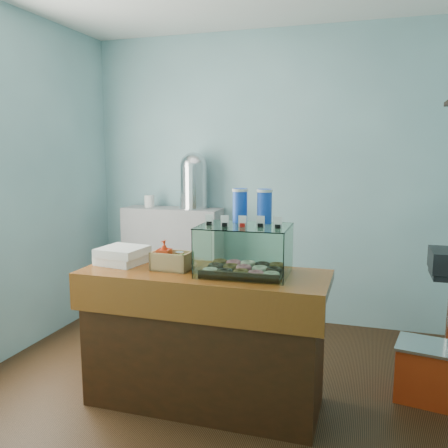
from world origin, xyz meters
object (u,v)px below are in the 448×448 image
(display_case, at_px, (246,247))
(coffee_urn, at_px, (194,179))
(counter, at_px, (204,337))
(red_cooler, at_px, (430,372))

(display_case, bearing_deg, coffee_urn, 119.53)
(counter, xyz_separation_m, coffee_urn, (-0.67, 1.59, 0.93))
(display_case, distance_m, red_cooler, 1.52)
(coffee_urn, distance_m, red_cooler, 2.67)
(coffee_urn, relative_size, red_cooler, 1.13)
(counter, relative_size, red_cooler, 3.25)
(counter, height_order, display_case, display_case)
(coffee_urn, height_order, red_cooler, coffee_urn)
(display_case, bearing_deg, counter, -169.80)
(coffee_urn, bearing_deg, counter, -67.13)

